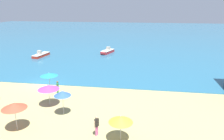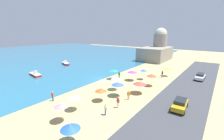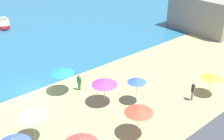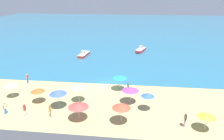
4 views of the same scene
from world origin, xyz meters
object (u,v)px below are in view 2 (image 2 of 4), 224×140
object	(u,v)px
bather_0	(129,95)
bather_4	(53,96)
beach_umbrella_2	(140,83)
parked_car_2	(200,76)
beach_umbrella_1	(144,70)
beach_umbrella_8	(74,97)
beach_umbrella_3	(118,84)
bather_3	(162,74)
parked_car_1	(180,104)
bather_2	(105,109)
bather_5	(118,102)
skiff_nearshore	(35,74)
harbor_fortress	(157,50)
bather_1	(119,75)
beach_umbrella_10	(114,70)
beach_umbrella_5	(61,105)
beach_umbrella_6	(70,127)
beach_umbrella_7	(152,75)
beach_umbrella_11	(167,69)
skiff_offshore	(66,63)
beach_umbrella_4	(132,72)
beach_umbrella_0	(101,90)
beach_umbrella_9	(116,78)

from	to	relation	value
bather_0	bather_4	bearing A→B (deg)	128.83
beach_umbrella_2	parked_car_2	xyz separation A→B (m)	(16.20, -7.82, -1.20)
beach_umbrella_1	bather_0	xyz separation A→B (m)	(-11.87, -2.95, -1.36)
beach_umbrella_8	beach_umbrella_2	bearing A→B (deg)	-22.60
beach_umbrella_3	bather_3	world-z (taller)	beach_umbrella_3
parked_car_1	beach_umbrella_1	bearing A→B (deg)	46.28
beach_umbrella_1	bather_2	bearing A→B (deg)	-170.89
bather_5	skiff_nearshore	world-z (taller)	bather_5
bather_5	harbor_fortress	distance (m)	45.12
bather_5	parked_car_2	bearing A→B (deg)	-18.83
harbor_fortress	beach_umbrella_8	bearing A→B (deg)	-172.86
bather_1	harbor_fortress	world-z (taller)	harbor_fortress
beach_umbrella_1	beach_umbrella_10	xyz separation A→B (m)	(-4.04, 5.83, -0.09)
beach_umbrella_5	bather_4	bearing A→B (deg)	67.16
beach_umbrella_6	bather_1	distance (m)	23.11
beach_umbrella_1	beach_umbrella_3	world-z (taller)	beach_umbrella_3
beach_umbrella_6	skiff_nearshore	size ratio (longest dim) A/B	0.43
beach_umbrella_10	harbor_fortress	xyz separation A→B (m)	(32.68, 1.71, 1.84)
bather_3	beach_umbrella_3	bearing A→B (deg)	170.77
beach_umbrella_7	beach_umbrella_8	world-z (taller)	beach_umbrella_7
beach_umbrella_3	beach_umbrella_6	bearing A→B (deg)	-166.65
beach_umbrella_6	bather_0	bearing A→B (deg)	2.78
bather_3	beach_umbrella_11	bearing A→B (deg)	-12.83
beach_umbrella_8	bather_2	world-z (taller)	beach_umbrella_8
beach_umbrella_10	beach_umbrella_1	bearing A→B (deg)	-55.30
beach_umbrella_11	skiff_nearshore	xyz separation A→B (m)	(-20.28, 27.33, -1.57)
bather_3	skiff_nearshore	size ratio (longest dim) A/B	0.35
beach_umbrella_6	skiff_offshore	distance (m)	40.39
beach_umbrella_10	bather_5	size ratio (longest dim) A/B	1.41
beach_umbrella_4	beach_umbrella_0	bearing A→B (deg)	-174.27
beach_umbrella_7	beach_umbrella_10	world-z (taller)	beach_umbrella_7
bather_0	beach_umbrella_1	bearing A→B (deg)	13.96
beach_umbrella_4	bather_5	xyz separation A→B (m)	(-12.84, -4.82, -1.16)
beach_umbrella_9	beach_umbrella_10	size ratio (longest dim) A/B	1.07
beach_umbrella_3	harbor_fortress	world-z (taller)	harbor_fortress
beach_umbrella_11	parked_car_2	distance (m)	7.61
bather_1	parked_car_1	bearing A→B (deg)	-115.25
bather_3	parked_car_2	size ratio (longest dim) A/B	0.40
beach_umbrella_9	harbor_fortress	xyz separation A→B (m)	(38.00, 6.19, 1.70)
beach_umbrella_3	beach_umbrella_9	world-z (taller)	beach_umbrella_9
beach_umbrella_4	beach_umbrella_8	xyz separation A→B (m)	(-17.12, -0.22, -0.11)
beach_umbrella_2	beach_umbrella_11	xyz separation A→B (m)	(14.47, -0.50, -0.03)
bather_5	skiff_offshore	bearing A→B (deg)	65.79
beach_umbrella_9	bather_2	world-z (taller)	beach_umbrella_9
beach_umbrella_10	bather_5	bearing A→B (deg)	-141.21
beach_umbrella_10	bather_2	distance (m)	16.34
beach_umbrella_9	parked_car_2	world-z (taller)	beach_umbrella_9
bather_3	parked_car_2	bearing A→B (deg)	-63.86
beach_umbrella_1	beach_umbrella_3	distance (m)	11.63
parked_car_1	parked_car_2	distance (m)	18.09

